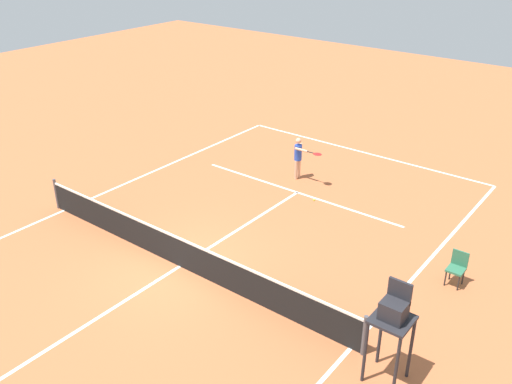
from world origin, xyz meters
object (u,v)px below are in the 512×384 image
umpire_chair (393,318)px  tennis_ball (314,200)px  player_serving (299,155)px  courtside_chair_mid (457,267)px

umpire_chair → tennis_ball: bearing=-47.2°
player_serving → tennis_ball: (-1.47, 1.20, -0.92)m
player_serving → tennis_ball: size_ratio=23.74×
player_serving → umpire_chair: size_ratio=0.67×
player_serving → courtside_chair_mid: (-7.07, 3.02, -0.42)m
player_serving → umpire_chair: bearing=44.0°
player_serving → tennis_ball: 2.11m
umpire_chair → courtside_chair_mid: (0.05, -4.29, -1.07)m
tennis_ball → courtside_chair_mid: (-5.60, 1.81, 0.50)m
player_serving → umpire_chair: umpire_chair is taller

